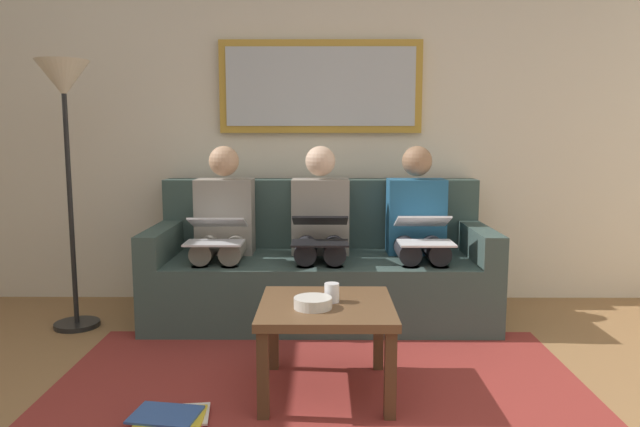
{
  "coord_description": "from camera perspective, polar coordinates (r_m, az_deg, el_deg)",
  "views": [
    {
      "loc": [
        -0.02,
        1.8,
        1.23
      ],
      "look_at": [
        0.0,
        -1.7,
        0.75
      ],
      "focal_mm": 33.44,
      "sensor_mm": 36.0,
      "label": 1
    }
  ],
  "objects": [
    {
      "name": "wall_rear",
      "position": [
        4.4,
        0.07,
        8.7
      ],
      "size": [
        6.0,
        0.12,
        2.6
      ],
      "primitive_type": "cube",
      "color": "beige",
      "rests_on": "ground_plane"
    },
    {
      "name": "area_rug",
      "position": [
        2.92,
        -0.1,
        -17.0
      ],
      "size": [
        2.6,
        1.8,
        0.01
      ],
      "primitive_type": "cube",
      "color": "maroon",
      "rests_on": "ground_plane"
    },
    {
      "name": "couch",
      "position": [
        4.03,
        0.03,
        -5.4
      ],
      "size": [
        2.2,
        0.9,
        0.9
      ],
      "color": "#384C47",
      "rests_on": "ground_plane"
    },
    {
      "name": "framed_mirror",
      "position": [
        4.32,
        0.06,
        12.04
      ],
      "size": [
        1.44,
        0.05,
        0.65
      ],
      "color": "#B7892D"
    },
    {
      "name": "coffee_table",
      "position": [
        2.84,
        0.61,
        -9.84
      ],
      "size": [
        0.63,
        0.63,
        0.43
      ],
      "color": "brown",
      "rests_on": "ground_plane"
    },
    {
      "name": "cup",
      "position": [
        2.83,
        1.14,
        -7.58
      ],
      "size": [
        0.07,
        0.07,
        0.09
      ],
      "primitive_type": "cylinder",
      "color": "silver",
      "rests_on": "coffee_table"
    },
    {
      "name": "bowl",
      "position": [
        2.74,
        -0.68,
        -8.54
      ],
      "size": [
        0.17,
        0.17,
        0.05
      ],
      "primitive_type": "cylinder",
      "color": "beige",
      "rests_on": "coffee_table"
    },
    {
      "name": "person_left",
      "position": [
        3.95,
        9.36,
        -1.36
      ],
      "size": [
        0.38,
        0.58,
        1.14
      ],
      "color": "#235B84",
      "rests_on": "couch"
    },
    {
      "name": "laptop_white",
      "position": [
        3.72,
        9.92,
        -1.63
      ],
      "size": [
        0.33,
        0.37,
        0.16
      ],
      "color": "white"
    },
    {
      "name": "person_middle",
      "position": [
        3.9,
        0.03,
        -1.37
      ],
      "size": [
        0.38,
        0.58,
        1.14
      ],
      "color": "gray",
      "rests_on": "couch"
    },
    {
      "name": "laptop_black",
      "position": [
        3.67,
        0.01,
        -1.61
      ],
      "size": [
        0.34,
        0.38,
        0.16
      ],
      "color": "black"
    },
    {
      "name": "person_right",
      "position": [
        3.96,
        -9.28,
        -1.34
      ],
      "size": [
        0.38,
        0.58,
        1.14
      ],
      "color": "gray",
      "rests_on": "couch"
    },
    {
      "name": "laptop_silver",
      "position": [
        3.72,
        -9.9,
        -1.68
      ],
      "size": [
        0.35,
        0.35,
        0.15
      ],
      "color": "silver"
    },
    {
      "name": "magazine_stack",
      "position": [
        2.76,
        -14.08,
        -18.34
      ],
      "size": [
        0.34,
        0.27,
        0.04
      ],
      "color": "red",
      "rests_on": "ground_plane"
    },
    {
      "name": "standing_lamp",
      "position": [
        3.98,
        -23.23,
        9.21
      ],
      "size": [
        0.32,
        0.32,
        1.66
      ],
      "color": "black",
      "rests_on": "ground_plane"
    }
  ]
}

